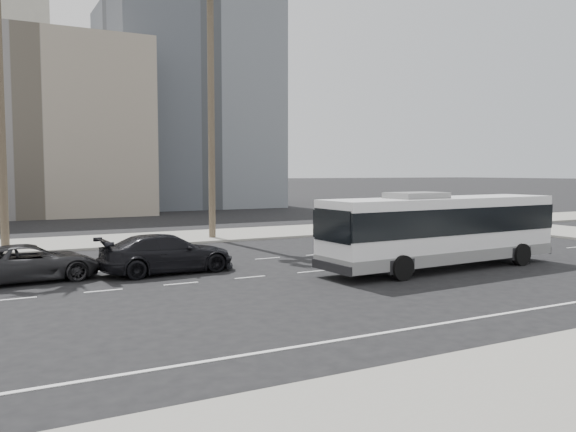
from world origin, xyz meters
TOP-DOWN VIEW (x-y plane):
  - ground at (0.00, 0.00)m, footprint 700.00×700.00m
  - sidewalk_north at (0.00, 15.50)m, footprint 120.00×7.00m
  - midrise_beige_west at (-12.00, 45.00)m, footprint 24.00×18.00m
  - midrise_gray_center at (8.00, 52.00)m, footprint 20.00×20.00m
  - civic_tower at (-2.00, 250.00)m, footprint 42.00×42.00m
  - highrise_right at (45.00, 230.00)m, footprint 26.00×26.00m
  - highrise_far at (70.00, 260.00)m, footprint 22.00×22.00m
  - city_bus at (2.76, -1.99)m, footprint 12.48×3.45m
  - car_a at (-8.74, 2.78)m, footprint 2.74×6.06m
  - car_b at (-14.24, 3.45)m, footprint 2.95×5.65m

SIDE VIEW (x-z plane):
  - ground at x=0.00m, z-range 0.00..0.00m
  - sidewalk_north at x=0.00m, z-range 0.00..0.15m
  - car_b at x=-14.24m, z-range 0.00..1.52m
  - car_a at x=-8.74m, z-range 0.00..1.72m
  - city_bus at x=2.76m, z-range 0.09..3.64m
  - midrise_beige_west at x=-12.00m, z-range 0.00..18.00m
  - midrise_gray_center at x=8.00m, z-range 0.00..26.00m
  - highrise_far at x=70.00m, z-range 0.00..60.00m
  - highrise_right at x=45.00m, z-range 0.00..70.00m
  - civic_tower at x=-2.00m, z-range -25.67..103.33m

